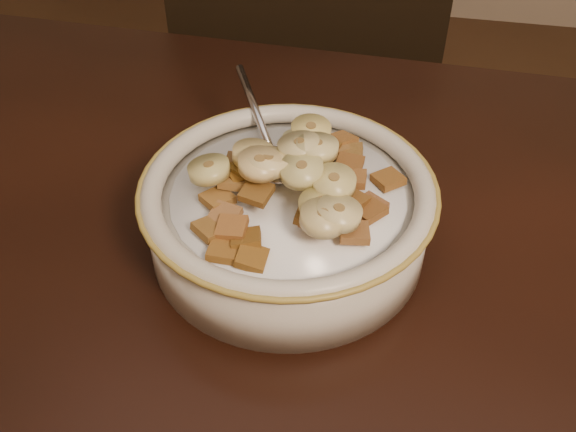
% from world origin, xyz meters
% --- Properties ---
extents(table, '(1.43, 0.94, 0.04)m').
position_xyz_m(table, '(0.00, 0.00, 0.73)').
color(table, black).
rests_on(table, floor).
extents(chair, '(0.52, 0.52, 0.97)m').
position_xyz_m(chair, '(-0.18, 0.50, 0.49)').
color(chair, black).
rests_on(chair, floor).
extents(cereal_bowl, '(0.21, 0.21, 0.05)m').
position_xyz_m(cereal_bowl, '(-0.09, 0.13, 0.78)').
color(cereal_bowl, silver).
rests_on(cereal_bowl, table).
extents(milk, '(0.18, 0.18, 0.00)m').
position_xyz_m(milk, '(-0.09, 0.13, 0.80)').
color(milk, white).
rests_on(milk, cereal_bowl).
extents(spoon, '(0.06, 0.06, 0.01)m').
position_xyz_m(spoon, '(-0.11, 0.16, 0.81)').
color(spoon, '#B3B4BE').
rests_on(spoon, cereal_bowl).
extents(cereal_square_0, '(0.02, 0.02, 0.01)m').
position_xyz_m(cereal_square_0, '(-0.10, 0.06, 0.81)').
color(cereal_square_0, '#895616').
rests_on(cereal_square_0, milk).
extents(cereal_square_1, '(0.03, 0.03, 0.01)m').
position_xyz_m(cereal_square_1, '(-0.07, 0.09, 0.81)').
color(cereal_square_1, brown).
rests_on(cereal_square_1, milk).
extents(cereal_square_2, '(0.03, 0.03, 0.01)m').
position_xyz_m(cereal_square_2, '(-0.11, 0.07, 0.81)').
color(cereal_square_2, brown).
rests_on(cereal_square_2, milk).
extents(cereal_square_3, '(0.02, 0.02, 0.01)m').
position_xyz_m(cereal_square_3, '(-0.12, 0.06, 0.81)').
color(cereal_square_3, brown).
rests_on(cereal_square_3, milk).
extents(cereal_square_4, '(0.02, 0.02, 0.01)m').
position_xyz_m(cereal_square_4, '(-0.05, 0.16, 0.81)').
color(cereal_square_4, brown).
rests_on(cereal_square_4, milk).
extents(cereal_square_5, '(0.02, 0.02, 0.01)m').
position_xyz_m(cereal_square_5, '(-0.07, 0.09, 0.82)').
color(cereal_square_5, brown).
rests_on(cereal_square_5, milk).
extents(cereal_square_6, '(0.03, 0.03, 0.01)m').
position_xyz_m(cereal_square_6, '(-0.02, 0.16, 0.81)').
color(cereal_square_6, brown).
rests_on(cereal_square_6, milk).
extents(cereal_square_7, '(0.02, 0.02, 0.01)m').
position_xyz_m(cereal_square_7, '(-0.13, 0.09, 0.81)').
color(cereal_square_7, brown).
rests_on(cereal_square_7, milk).
extents(cereal_square_8, '(0.03, 0.03, 0.01)m').
position_xyz_m(cereal_square_8, '(-0.07, 0.18, 0.81)').
color(cereal_square_8, '#905C2E').
rests_on(cereal_square_8, milk).
extents(cereal_square_9, '(0.02, 0.02, 0.01)m').
position_xyz_m(cereal_square_9, '(-0.12, 0.08, 0.81)').
color(cereal_square_9, '#915821').
rests_on(cereal_square_9, milk).
extents(cereal_square_10, '(0.03, 0.03, 0.01)m').
position_xyz_m(cereal_square_10, '(-0.03, 0.12, 0.81)').
color(cereal_square_10, '#976036').
rests_on(cereal_square_10, milk).
extents(cereal_square_11, '(0.03, 0.03, 0.01)m').
position_xyz_m(cereal_square_11, '(-0.13, 0.13, 0.82)').
color(cereal_square_11, brown).
rests_on(cereal_square_11, milk).
extents(cereal_square_12, '(0.03, 0.03, 0.01)m').
position_xyz_m(cereal_square_12, '(-0.14, 0.07, 0.81)').
color(cereal_square_12, olive).
rests_on(cereal_square_12, milk).
extents(cereal_square_13, '(0.02, 0.02, 0.01)m').
position_xyz_m(cereal_square_13, '(-0.06, 0.18, 0.81)').
color(cereal_square_13, olive).
rests_on(cereal_square_13, milk).
extents(cereal_square_14, '(0.03, 0.03, 0.01)m').
position_xyz_m(cereal_square_14, '(-0.14, 0.10, 0.81)').
color(cereal_square_14, brown).
rests_on(cereal_square_14, milk).
extents(cereal_square_15, '(0.03, 0.03, 0.01)m').
position_xyz_m(cereal_square_15, '(-0.05, 0.12, 0.81)').
color(cereal_square_15, brown).
rests_on(cereal_square_15, milk).
extents(cereal_square_16, '(0.02, 0.02, 0.01)m').
position_xyz_m(cereal_square_16, '(-0.04, 0.09, 0.81)').
color(cereal_square_16, brown).
rests_on(cereal_square_16, milk).
extents(cereal_square_17, '(0.02, 0.02, 0.01)m').
position_xyz_m(cereal_square_17, '(-0.11, 0.11, 0.82)').
color(cereal_square_17, brown).
rests_on(cereal_square_17, milk).
extents(cereal_square_18, '(0.03, 0.03, 0.01)m').
position_xyz_m(cereal_square_18, '(-0.06, 0.20, 0.81)').
color(cereal_square_18, '#9B5A25').
rests_on(cereal_square_18, milk).
extents(cereal_square_19, '(0.02, 0.02, 0.01)m').
position_xyz_m(cereal_square_19, '(-0.13, 0.12, 0.81)').
color(cereal_square_19, brown).
rests_on(cereal_square_19, milk).
extents(cereal_square_20, '(0.03, 0.03, 0.01)m').
position_xyz_m(cereal_square_20, '(-0.13, 0.13, 0.82)').
color(cereal_square_20, brown).
rests_on(cereal_square_20, milk).
extents(cereal_square_21, '(0.03, 0.03, 0.01)m').
position_xyz_m(cereal_square_21, '(-0.03, 0.12, 0.81)').
color(cereal_square_21, brown).
rests_on(cereal_square_21, milk).
extents(cereal_square_22, '(0.02, 0.02, 0.01)m').
position_xyz_m(cereal_square_22, '(-0.05, 0.14, 0.81)').
color(cereal_square_22, brown).
rests_on(cereal_square_22, milk).
extents(cereal_square_23, '(0.02, 0.02, 0.01)m').
position_xyz_m(cereal_square_23, '(-0.14, 0.15, 0.81)').
color(cereal_square_23, brown).
rests_on(cereal_square_23, milk).
extents(cereal_square_24, '(0.02, 0.02, 0.01)m').
position_xyz_m(cereal_square_24, '(-0.07, 0.18, 0.81)').
color(cereal_square_24, brown).
rests_on(cereal_square_24, milk).
extents(banana_slice_0, '(0.04, 0.04, 0.01)m').
position_xyz_m(banana_slice_0, '(-0.11, 0.12, 0.83)').
color(banana_slice_0, '#EECD82').
rests_on(banana_slice_0, milk).
extents(banana_slice_1, '(0.04, 0.04, 0.02)m').
position_xyz_m(banana_slice_1, '(-0.09, 0.14, 0.84)').
color(banana_slice_1, beige).
rests_on(banana_slice_1, milk).
extents(banana_slice_2, '(0.04, 0.04, 0.01)m').
position_xyz_m(banana_slice_2, '(-0.09, 0.18, 0.83)').
color(banana_slice_2, '#CCBE6C').
rests_on(banana_slice_2, milk).
extents(banana_slice_3, '(0.04, 0.04, 0.01)m').
position_xyz_m(banana_slice_3, '(-0.12, 0.14, 0.83)').
color(banana_slice_3, '#EBC675').
rests_on(banana_slice_3, milk).
extents(banana_slice_4, '(0.04, 0.04, 0.02)m').
position_xyz_m(banana_slice_4, '(-0.15, 0.12, 0.82)').
color(banana_slice_4, '#CABB60').
rests_on(banana_slice_4, milk).
extents(banana_slice_5, '(0.04, 0.04, 0.01)m').
position_xyz_m(banana_slice_5, '(-0.08, 0.14, 0.84)').
color(banana_slice_5, '#E8D688').
rests_on(banana_slice_5, milk).
extents(banana_slice_6, '(0.04, 0.04, 0.02)m').
position_xyz_m(banana_slice_6, '(-0.08, 0.12, 0.83)').
color(banana_slice_6, '#CABE86').
rests_on(banana_slice_6, milk).
extents(banana_slice_7, '(0.04, 0.04, 0.02)m').
position_xyz_m(banana_slice_7, '(-0.06, 0.12, 0.83)').
color(banana_slice_7, '#D0C46A').
rests_on(banana_slice_7, milk).
extents(banana_slice_8, '(0.04, 0.04, 0.01)m').
position_xyz_m(banana_slice_8, '(-0.06, 0.08, 0.83)').
color(banana_slice_8, '#D5B56D').
rests_on(banana_slice_8, milk).
extents(banana_slice_9, '(0.04, 0.04, 0.01)m').
position_xyz_m(banana_slice_9, '(-0.06, 0.10, 0.82)').
color(banana_slice_9, tan).
rests_on(banana_slice_9, milk).
extents(banana_slice_10, '(0.04, 0.04, 0.01)m').
position_xyz_m(banana_slice_10, '(-0.11, 0.12, 0.83)').
color(banana_slice_10, tan).
rests_on(banana_slice_10, milk).
extents(banana_slice_11, '(0.03, 0.03, 0.01)m').
position_xyz_m(banana_slice_11, '(-0.05, 0.09, 0.83)').
color(banana_slice_11, beige).
rests_on(banana_slice_11, milk).
extents(banana_slice_12, '(0.04, 0.04, 0.02)m').
position_xyz_m(banana_slice_12, '(-0.09, 0.16, 0.83)').
color(banana_slice_12, '#FCF0A1').
rests_on(banana_slice_12, milk).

